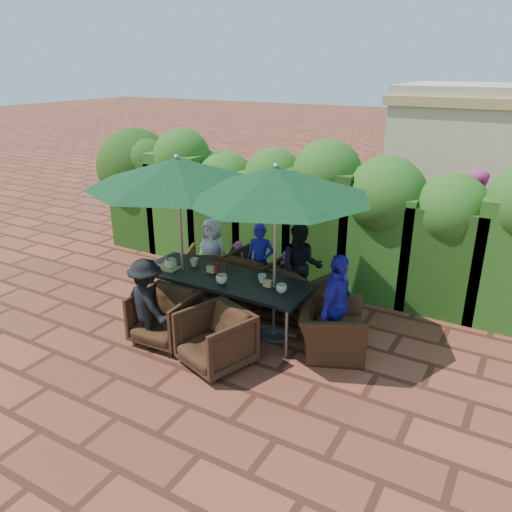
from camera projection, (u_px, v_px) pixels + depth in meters
The scene contains 30 objects.
ground at pixel (228, 330), 7.26m from camera, with size 80.00×80.00×0.00m, color brown.
dining_table at pixel (224, 282), 7.21m from camera, with size 2.57×0.90×0.75m.
umbrella_left at pixel (177, 172), 6.91m from camera, with size 2.56×2.56×2.46m.
umbrella_right at pixel (276, 182), 6.32m from camera, with size 2.52×2.52×2.46m.
chair_far_left at pixel (210, 267), 8.44m from camera, with size 0.77×0.72×0.80m, color black.
chair_far_mid at pixel (256, 273), 8.12m from camera, with size 0.84×0.78×0.86m, color black.
chair_far_right at pixel (304, 288), 7.63m from camera, with size 0.80×0.75×0.82m, color black.
chair_near_left at pixel (164, 315), 6.84m from camera, with size 0.78×0.73×0.80m, color black.
chair_near_right at pixel (215, 337), 6.28m from camera, with size 0.79×0.74×0.81m, color black.
chair_end_right at pixel (332, 321), 6.61m from camera, with size 0.98×0.64×0.86m, color black.
adult_far_left at pixel (213, 253), 8.45m from camera, with size 0.61×0.36×1.23m, color silver.
adult_far_mid at pixel (260, 262), 8.05m from camera, with size 0.45×0.37×1.26m, color #211DA0.
adult_far_right at pixel (301, 268), 7.65m from camera, with size 0.67×0.41×1.39m, color black.
adult_near_left at pixel (147, 304), 6.65m from camera, with size 0.81×0.37×1.26m, color black.
adult_end_right at pixel (336, 306), 6.44m from camera, with size 0.82×0.41×1.40m, color #211DA0.
child_left at pixel (238, 266), 8.40m from camera, with size 0.31×0.25×0.86m, color #EE54B0.
child_right at pixel (286, 279), 7.84m from camera, with size 0.33×0.27×0.92m, color #844698.
pedestrian_a at pixel (414, 222), 9.51m from camera, with size 1.48×0.53×1.59m, color #248432.
pedestrian_b at pixel (470, 217), 9.40m from camera, with size 0.87×0.53×1.82m, color #EE54B0.
cup_a at pixel (171, 264), 7.46m from camera, with size 0.18×0.18×0.14m, color beige.
cup_b at pixel (194, 262), 7.55m from camera, with size 0.13×0.13×0.12m, color beige.
cup_c at pixel (222, 279), 6.95m from camera, with size 0.16×0.16×0.13m, color beige.
cup_d at pixel (262, 279), 6.98m from camera, with size 0.12×0.12×0.12m, color beige.
cup_e at pixel (281, 288), 6.67m from camera, with size 0.15×0.15×0.12m, color beige.
ketchup_bottle at pixel (218, 268), 7.28m from camera, with size 0.04×0.04×0.17m, color #B20C0A.
sauce_bottle at pixel (226, 268), 7.26m from camera, with size 0.04×0.04×0.17m, color #4C230C.
serving_tray at pixel (168, 268), 7.48m from camera, with size 0.35×0.25×0.02m, color #A98352.
number_block_left at pixel (211, 269), 7.31m from camera, with size 0.12×0.06×0.10m, color tan.
number_block_right at pixel (267, 283), 6.85m from camera, with size 0.12×0.06×0.10m, color tan.
hedge_wall at pixel (295, 204), 8.68m from camera, with size 9.10×1.60×2.49m.
Camera 1 is at (3.54, -5.33, 3.62)m, focal length 35.00 mm.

